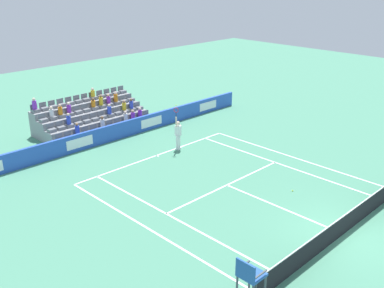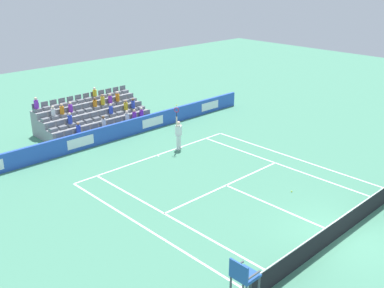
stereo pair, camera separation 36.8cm
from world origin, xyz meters
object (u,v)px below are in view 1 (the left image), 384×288
tennis_net (345,224)px  loose_tennis_ball (293,191)px  tennis_player (178,134)px  umpire_chair (250,282)px

tennis_net → loose_tennis_ball: tennis_net is taller
tennis_player → umpire_chair: 14.72m
tennis_player → umpire_chair: size_ratio=1.22×
tennis_player → loose_tennis_ball: tennis_player is taller
tennis_net → loose_tennis_ball: bearing=-115.9°
umpire_chair → tennis_player: bearing=-124.6°
tennis_net → umpire_chair: umpire_chair is taller
tennis_net → tennis_player: bearing=-97.7°
tennis_player → tennis_net: bearing=82.3°
tennis_net → loose_tennis_ball: 4.10m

